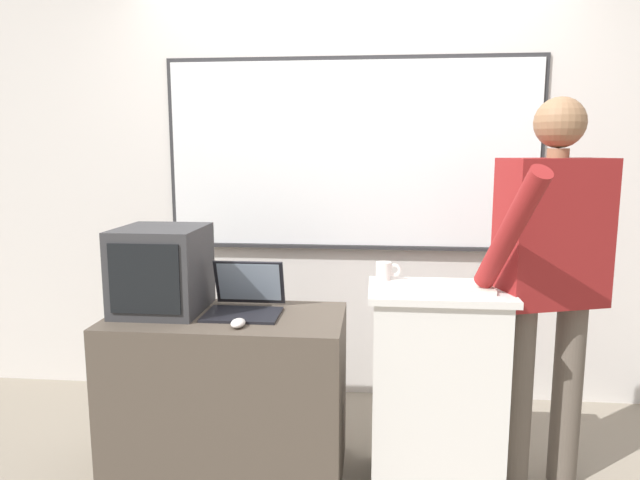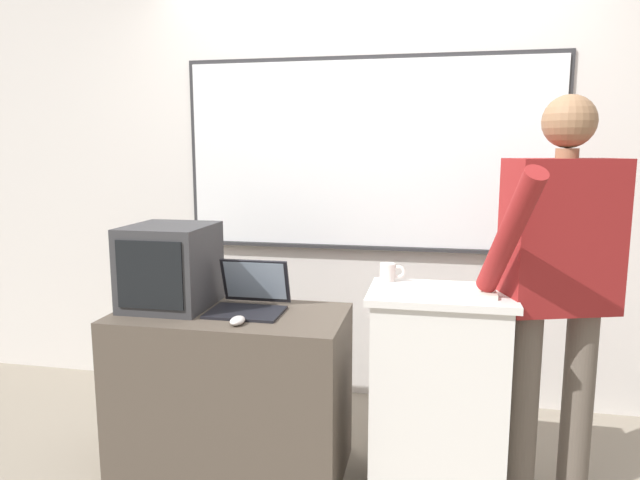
% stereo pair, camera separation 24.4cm
% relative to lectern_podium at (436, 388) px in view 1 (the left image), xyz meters
% --- Properties ---
extents(back_wall, '(6.40, 0.17, 2.89)m').
position_rel_lectern_podium_xyz_m(back_wall, '(-0.44, 1.01, 0.98)').
color(back_wall, silver).
rests_on(back_wall, ground_plane).
extents(lectern_podium, '(0.61, 0.42, 0.92)m').
position_rel_lectern_podium_xyz_m(lectern_podium, '(0.00, 0.00, 0.00)').
color(lectern_podium, silver).
rests_on(lectern_podium, ground_plane).
extents(side_desk, '(1.07, 0.55, 0.77)m').
position_rel_lectern_podium_xyz_m(side_desk, '(-0.95, -0.01, -0.08)').
color(side_desk, '#4C4238').
rests_on(side_desk, ground_plane).
extents(person_presenter, '(0.63, 0.66, 1.73)m').
position_rel_lectern_podium_xyz_m(person_presenter, '(0.48, 0.04, 0.55)').
color(person_presenter, brown).
rests_on(person_presenter, ground_plane).
extents(laptop, '(0.34, 0.32, 0.23)m').
position_rel_lectern_podium_xyz_m(laptop, '(-0.87, 0.07, 0.37)').
color(laptop, black).
rests_on(laptop, side_desk).
extents(wireless_keyboard, '(0.46, 0.12, 0.02)m').
position_rel_lectern_podium_xyz_m(wireless_keyboard, '(-0.01, -0.05, 0.47)').
color(wireless_keyboard, beige).
rests_on(wireless_keyboard, lectern_podium).
extents(computer_mouse_by_laptop, '(0.06, 0.10, 0.03)m').
position_rel_lectern_podium_xyz_m(computer_mouse_by_laptop, '(-0.85, -0.17, 0.33)').
color(computer_mouse_by_laptop, silver).
rests_on(computer_mouse_by_laptop, side_desk).
extents(crt_monitor, '(0.38, 0.42, 0.39)m').
position_rel_lectern_podium_xyz_m(crt_monitor, '(-1.26, 0.04, 0.51)').
color(crt_monitor, '#333335').
rests_on(crt_monitor, side_desk).
extents(coffee_mug, '(0.12, 0.07, 0.08)m').
position_rel_lectern_podium_xyz_m(coffee_mug, '(-0.23, 0.15, 0.50)').
color(coffee_mug, silver).
rests_on(coffee_mug, lectern_podium).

